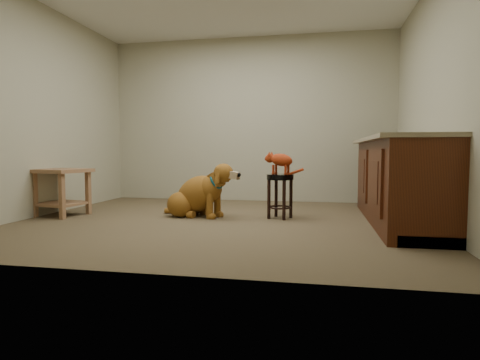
% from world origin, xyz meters
% --- Properties ---
extents(floor, '(4.50, 4.00, 0.01)m').
position_xyz_m(floor, '(0.00, 0.00, 0.00)').
color(floor, brown).
rests_on(floor, ground).
extents(room_shell, '(4.54, 4.04, 2.62)m').
position_xyz_m(room_shell, '(0.00, 0.00, 1.68)').
color(room_shell, '#A6A285').
rests_on(room_shell, ground).
extents(cabinet_run, '(0.70, 2.56, 0.94)m').
position_xyz_m(cabinet_run, '(1.94, 0.30, 0.44)').
color(cabinet_run, '#461D0C').
rests_on(cabinet_run, ground).
extents(padded_stool, '(0.34, 0.34, 0.52)m').
position_xyz_m(padded_stool, '(0.65, 0.33, 0.37)').
color(padded_stool, black).
rests_on(padded_stool, ground).
extents(wood_stool, '(0.43, 0.43, 0.79)m').
position_xyz_m(wood_stool, '(1.85, 0.99, 0.41)').
color(wood_stool, brown).
rests_on(wood_stool, ground).
extents(side_table, '(0.65, 0.65, 0.58)m').
position_xyz_m(side_table, '(-2.00, 0.02, 0.38)').
color(side_table, '#885F3F').
rests_on(side_table, ground).
extents(golden_retriever, '(1.05, 0.63, 0.69)m').
position_xyz_m(golden_retriever, '(-0.34, 0.28, 0.26)').
color(golden_retriever, brown).
rests_on(golden_retriever, ground).
extents(tabby_kitten, '(0.47, 0.23, 0.30)m').
position_xyz_m(tabby_kitten, '(0.64, 0.33, 0.68)').
color(tabby_kitten, maroon).
rests_on(tabby_kitten, padded_stool).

